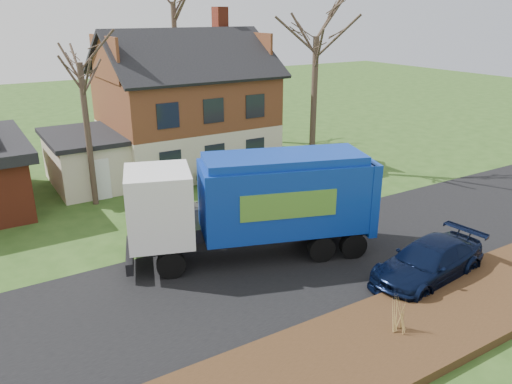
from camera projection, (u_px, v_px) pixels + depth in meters
ground at (292, 265)px, 18.80m from camera, size 120.00×120.00×0.00m
road at (292, 265)px, 18.80m from camera, size 80.00×7.00×0.02m
mulch_verge at (398, 335)px, 14.50m from camera, size 80.00×3.50×0.30m
main_house at (178, 101)px, 29.31m from camera, size 12.95×8.95×9.26m
garbage_truck at (258, 200)px, 18.80m from camera, size 9.68×5.36×4.02m
silver_sedan at (182, 219)px, 21.29m from camera, size 4.25×2.41×1.33m
navy_wagon at (428, 262)px, 17.51m from camera, size 5.11×2.57×1.43m
tree_front_west at (77, 39)px, 22.10m from camera, size 3.20×3.20×9.50m
tree_front_east at (317, 12)px, 27.09m from camera, size 3.96×3.96×11.00m
grass_clump_mid at (401, 313)px, 14.33m from camera, size 0.38×0.32×1.08m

